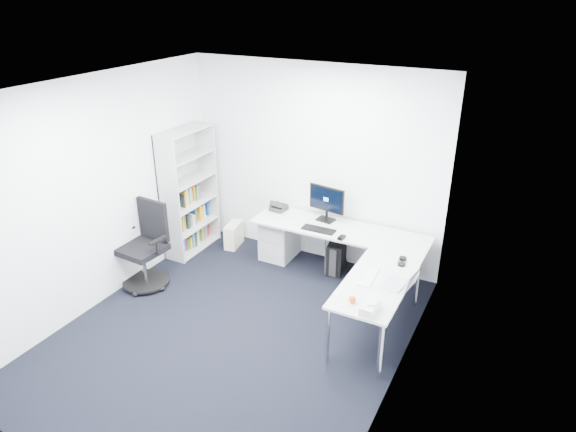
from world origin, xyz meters
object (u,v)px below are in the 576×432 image
at_px(bookshelf, 189,191).
at_px(monitor, 326,203).
at_px(l_desk, 328,262).
at_px(task_chair, 142,247).
at_px(laptop, 395,275).

distance_m(bookshelf, monitor, 1.97).
xyz_separation_m(l_desk, monitor, (-0.25, 0.47, 0.59)).
bearing_deg(task_chair, monitor, 43.78).
xyz_separation_m(monitor, laptop, (1.28, -1.14, -0.14)).
bearing_deg(bookshelf, laptop, -12.64).
bearing_deg(task_chair, l_desk, 30.87).
relative_size(bookshelf, monitor, 3.49).
relative_size(task_chair, monitor, 2.15).
height_order(bookshelf, task_chair, bookshelf).
relative_size(l_desk, monitor, 4.53).
height_order(task_chair, monitor, monitor).
bearing_deg(monitor, laptop, -32.91).
distance_m(bookshelf, task_chair, 1.16).
distance_m(task_chair, monitor, 2.43).
xyz_separation_m(bookshelf, monitor, (1.92, 0.42, 0.03)).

